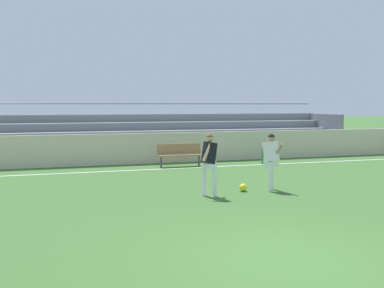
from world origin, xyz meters
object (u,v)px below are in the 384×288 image
player_dark_on_ball (209,159)px  bench_far_right (180,153)px  bleacher_stand (157,134)px  soccer_ball (243,188)px  trash_bin (267,154)px  player_white_challenging (271,157)px

player_dark_on_ball → bench_far_right: bearing=80.7°
bleacher_stand → soccer_ball: size_ratio=84.96×
player_dark_on_ball → bleacher_stand: bearing=84.0°
trash_bin → player_white_challenging: player_white_challenging is taller
player_dark_on_ball → trash_bin: bearing=50.7°
bench_far_right → player_white_challenging: size_ratio=1.11×
bench_far_right → trash_bin: bearing=-5.1°
bleacher_stand → soccer_ball: bearing=-89.5°
player_dark_on_ball → soccer_ball: 1.49m
trash_bin → soccer_ball: trash_bin is taller
player_dark_on_ball → soccer_ball: player_dark_on_ball is taller
bleacher_stand → bench_far_right: size_ratio=10.38×
trash_bin → player_white_challenging: 6.14m
bleacher_stand → trash_bin: 5.67m
bleacher_stand → bench_far_right: bearing=-91.0°
player_white_challenging → soccer_ball: size_ratio=7.38×
bleacher_stand → bench_far_right: 4.02m
player_dark_on_ball → player_white_challenging: 1.98m
bleacher_stand → bench_far_right: (-0.07, -3.98, -0.52)m
player_dark_on_ball → soccer_ball: bearing=16.6°
player_dark_on_ball → player_white_challenging: bearing=7.0°
bleacher_stand → soccer_ball: bleacher_stand is taller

